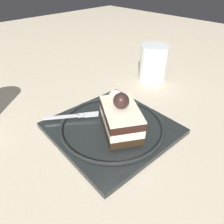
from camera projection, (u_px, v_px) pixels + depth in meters
ground_plane at (98, 127)px, 0.46m from camera, size 2.40×2.40×0.00m
dessert_plate at (112, 127)px, 0.45m from camera, size 0.24×0.24×0.02m
cake_slice at (121, 118)px, 0.41m from camera, size 0.12×0.11×0.08m
whipped_cream_dollop at (115, 98)px, 0.48m from camera, size 0.03×0.03×0.04m
fork at (73, 116)px, 0.46m from camera, size 0.08×0.10×0.00m
drink_glass_near at (153, 65)px, 0.62m from camera, size 0.08×0.08×0.11m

